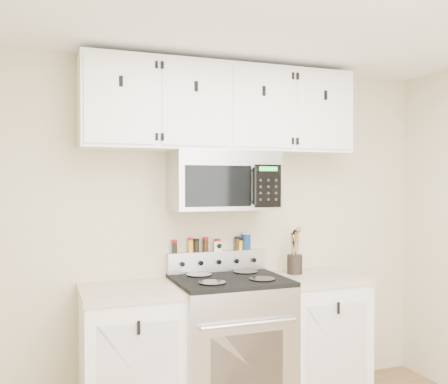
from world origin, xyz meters
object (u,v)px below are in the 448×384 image
Objects in this scene: utensil_crock at (295,263)px; salt_canister at (246,241)px; range at (230,344)px; microwave at (224,180)px.

utensil_crock is 2.63× the size of salt_canister.
microwave is (0.00, 0.13, 1.14)m from range.
salt_canister is at bearing 49.75° from range.
utensil_crock is at bearing -25.07° from salt_canister.
utensil_crock reaches higher than salt_canister.
salt_canister is (0.24, 0.16, -0.47)m from microwave.
utensil_crock is at bearing 12.29° from range.
utensil_crock reaches higher than range.
microwave reaches higher than utensil_crock.
salt_canister is (-0.34, 0.16, 0.16)m from utensil_crock.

